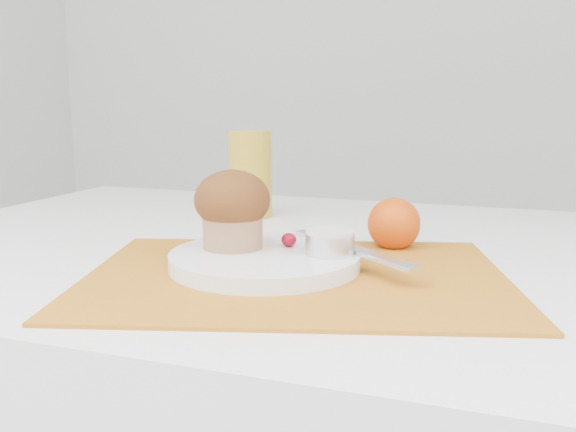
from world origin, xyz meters
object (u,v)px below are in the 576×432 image
(plate, at_px, (265,260))
(orange, at_px, (394,224))
(juice_glass, at_px, (250,174))
(muffin, at_px, (232,208))

(plate, bearing_deg, orange, 51.63)
(orange, height_order, juice_glass, juice_glass)
(plate, distance_m, muffin, 0.07)
(muffin, bearing_deg, juice_glass, 109.15)
(juice_glass, bearing_deg, orange, -30.00)
(plate, xyz_separation_m, orange, (0.12, 0.15, 0.02))
(orange, height_order, muffin, muffin)
(juice_glass, height_order, muffin, juice_glass)
(plate, distance_m, juice_glass, 0.35)
(orange, relative_size, juice_glass, 0.48)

